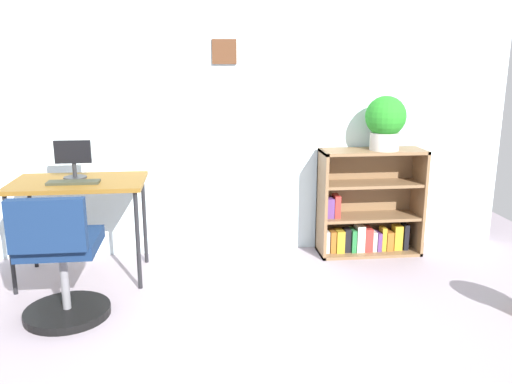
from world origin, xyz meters
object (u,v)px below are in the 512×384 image
object	(u,v)px
monitor	(73,159)
bookshelf_low	(367,208)
desk	(79,190)
potted_plant_on_shelf	(385,121)
office_chair	(61,265)
keyboard	(73,182)

from	to	relation	value
monitor	bookshelf_low	world-z (taller)	monitor
desk	bookshelf_low	size ratio (longest dim) A/B	1.06
monitor	potted_plant_on_shelf	bearing A→B (deg)	4.24
bookshelf_low	potted_plant_on_shelf	size ratio (longest dim) A/B	2.04
monitor	office_chair	xyz separation A→B (m)	(0.04, -0.73, -0.51)
monitor	keyboard	distance (m)	0.21
monitor	potted_plant_on_shelf	distance (m)	2.34
desk	office_chair	xyz separation A→B (m)	(0.01, -0.66, -0.30)
office_chair	bookshelf_low	xyz separation A→B (m)	(2.19, 0.96, 0.01)
desk	bookshelf_low	distance (m)	2.23
monitor	potted_plant_on_shelf	world-z (taller)	potted_plant_on_shelf
keyboard	potted_plant_on_shelf	distance (m)	2.35
potted_plant_on_shelf	desk	bearing A→B (deg)	-173.97
desk	office_chair	bearing A→B (deg)	-89.29
keyboard	office_chair	world-z (taller)	office_chair
keyboard	potted_plant_on_shelf	size ratio (longest dim) A/B	0.82
keyboard	potted_plant_on_shelf	xyz separation A→B (m)	(2.30, 0.33, 0.35)
keyboard	bookshelf_low	bearing A→B (deg)	9.94
desk	potted_plant_on_shelf	xyz separation A→B (m)	(2.29, 0.24, 0.43)
desk	keyboard	bearing A→B (deg)	-96.53
desk	office_chair	size ratio (longest dim) A/B	1.12
monitor	keyboard	size ratio (longest dim) A/B	0.79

